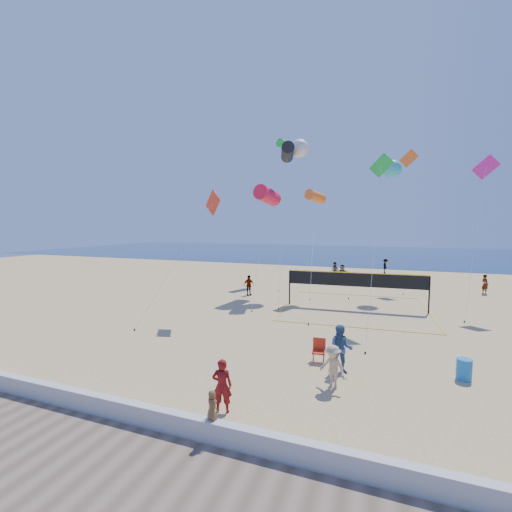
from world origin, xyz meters
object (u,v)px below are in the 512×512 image
(camp_chair, at_px, (319,349))
(trash_barrel, at_px, (464,369))
(volleyball_net, at_px, (356,284))
(woman, at_px, (222,386))

(camp_chair, relative_size, trash_barrel, 1.38)
(volleyball_net, bearing_deg, camp_chair, -97.39)
(woman, relative_size, volleyball_net, 0.17)
(camp_chair, height_order, volleyball_net, volleyball_net)
(trash_barrel, distance_m, volleyball_net, 11.17)
(trash_barrel, bearing_deg, volleyball_net, 115.44)
(volleyball_net, bearing_deg, trash_barrel, -68.10)
(trash_barrel, bearing_deg, woman, -145.15)
(woman, distance_m, trash_barrel, 9.23)
(woman, xyz_separation_m, volleyball_net, (2.80, 15.28, 0.90))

